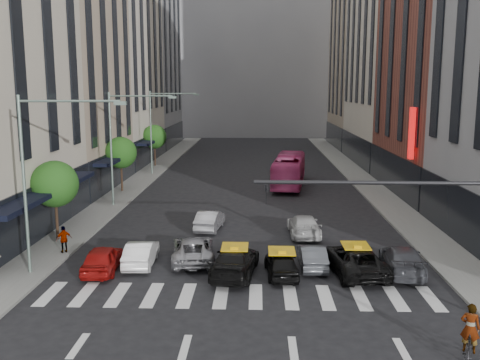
# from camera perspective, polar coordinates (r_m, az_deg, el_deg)

# --- Properties ---
(ground) EXTENTS (160.00, 160.00, 0.00)m
(ground) POSITION_cam_1_polar(r_m,az_deg,el_deg) (23.83, 0.19, -13.65)
(ground) COLOR black
(ground) RESTS_ON ground
(sidewalk_left) EXTENTS (3.00, 96.00, 0.15)m
(sidewalk_left) POSITION_cam_1_polar(r_m,az_deg,el_deg) (54.08, -11.10, -0.38)
(sidewalk_left) COLOR slate
(sidewalk_left) RESTS_ON ground
(sidewalk_right) EXTENTS (3.00, 96.00, 0.15)m
(sidewalk_right) POSITION_cam_1_polar(r_m,az_deg,el_deg) (53.80, 13.52, -0.53)
(sidewalk_right) COLOR slate
(sidewalk_right) RESTS_ON ground
(building_left_b) EXTENTS (8.00, 16.00, 24.00)m
(building_left_b) POSITION_cam_1_polar(r_m,az_deg,el_deg) (52.94, -17.98, 12.08)
(building_left_b) COLOR tan
(building_left_b) RESTS_ON ground
(building_left_c) EXTENTS (8.00, 20.00, 36.00)m
(building_left_c) POSITION_cam_1_polar(r_m,az_deg,el_deg) (70.62, -13.12, 16.50)
(building_left_c) COLOR beige
(building_left_c) RESTS_ON ground
(building_left_d) EXTENTS (8.00, 18.00, 30.00)m
(building_left_d) POSITION_cam_1_polar(r_m,az_deg,el_deg) (88.79, -9.82, 13.25)
(building_left_d) COLOR gray
(building_left_d) RESTS_ON ground
(building_right_b) EXTENTS (8.00, 18.00, 26.00)m
(building_right_b) POSITION_cam_1_polar(r_m,az_deg,el_deg) (51.63, 20.94, 13.10)
(building_right_b) COLOR brown
(building_right_b) RESTS_ON ground
(building_right_d) EXTENTS (8.00, 18.00, 28.00)m
(building_right_d) POSITION_cam_1_polar(r_m,az_deg,el_deg) (88.49, 12.87, 12.51)
(building_right_d) COLOR tan
(building_right_d) RESTS_ON ground
(building_far) EXTENTS (30.00, 10.00, 36.00)m
(building_far) POSITION_cam_1_polar(r_m,az_deg,el_deg) (107.19, 1.61, 14.38)
(building_far) COLOR gray
(building_far) RESTS_ON ground
(tree_near) EXTENTS (2.88, 2.88, 4.95)m
(tree_near) POSITION_cam_1_polar(r_m,az_deg,el_deg) (34.69, -19.16, -0.41)
(tree_near) COLOR black
(tree_near) RESTS_ON sidewalk_left
(tree_mid) EXTENTS (2.88, 2.88, 4.95)m
(tree_mid) POSITION_cam_1_polar(r_m,az_deg,el_deg) (49.79, -12.60, 2.86)
(tree_mid) COLOR black
(tree_mid) RESTS_ON sidewalk_left
(tree_far) EXTENTS (2.88, 2.88, 4.95)m
(tree_far) POSITION_cam_1_polar(r_m,az_deg,el_deg) (65.31, -9.11, 4.58)
(tree_far) COLOR black
(tree_far) RESTS_ON sidewalk_left
(streetlamp_near) EXTENTS (5.38, 0.25, 9.00)m
(streetlamp_near) POSITION_cam_1_polar(r_m,az_deg,el_deg) (28.20, -20.41, 1.90)
(streetlamp_near) COLOR gray
(streetlamp_near) RESTS_ON sidewalk_left
(streetlamp_mid) EXTENTS (5.38, 0.25, 9.00)m
(streetlamp_mid) POSITION_cam_1_polar(r_m,az_deg,el_deg) (43.34, -12.43, 4.85)
(streetlamp_mid) COLOR gray
(streetlamp_mid) RESTS_ON sidewalk_left
(streetlamp_far) EXTENTS (5.38, 0.25, 9.00)m
(streetlamp_far) POSITION_cam_1_polar(r_m,az_deg,el_deg) (58.94, -8.60, 6.23)
(streetlamp_far) COLOR gray
(streetlamp_far) RESTS_ON sidewalk_left
(traffic_signal) EXTENTS (10.10, 0.20, 6.00)m
(traffic_signal) POSITION_cam_1_polar(r_m,az_deg,el_deg) (22.57, 20.07, -3.63)
(traffic_signal) COLOR black
(traffic_signal) RESTS_ON ground
(liberty_sign) EXTENTS (0.30, 0.70, 4.00)m
(liberty_sign) POSITION_cam_1_polar(r_m,az_deg,el_deg) (43.66, 17.85, 4.77)
(liberty_sign) COLOR red
(liberty_sign) RESTS_ON ground
(car_red) EXTENTS (1.85, 4.17, 1.39)m
(car_red) POSITION_cam_1_polar(r_m,az_deg,el_deg) (29.03, -14.44, -8.13)
(car_red) COLOR maroon
(car_red) RESTS_ON ground
(car_white_front) EXTENTS (1.55, 4.07, 1.33)m
(car_white_front) POSITION_cam_1_polar(r_m,az_deg,el_deg) (29.65, -10.50, -7.67)
(car_white_front) COLOR white
(car_white_front) RESTS_ON ground
(car_silver) EXTENTS (2.86, 5.17, 1.37)m
(car_silver) POSITION_cam_1_polar(r_m,az_deg,el_deg) (29.86, -5.05, -7.37)
(car_silver) COLOR #99999E
(car_silver) RESTS_ON ground
(taxi_left) EXTENTS (2.66, 5.29, 1.47)m
(taxi_left) POSITION_cam_1_polar(r_m,az_deg,el_deg) (27.62, -0.55, -8.65)
(taxi_left) COLOR black
(taxi_left) RESTS_ON ground
(taxi_center) EXTENTS (1.82, 3.94, 1.31)m
(taxi_center) POSITION_cam_1_polar(r_m,az_deg,el_deg) (27.57, 4.46, -8.90)
(taxi_center) COLOR black
(taxi_center) RESTS_ON ground
(car_grey_mid) EXTENTS (1.40, 3.82, 1.25)m
(car_grey_mid) POSITION_cam_1_polar(r_m,az_deg,el_deg) (29.03, 7.69, -8.05)
(car_grey_mid) COLOR #45484D
(car_grey_mid) RESTS_ON ground
(taxi_right) EXTENTS (3.03, 5.54, 1.47)m
(taxi_right) POSITION_cam_1_polar(r_m,az_deg,el_deg) (28.47, 12.19, -8.32)
(taxi_right) COLOR black
(taxi_right) RESTS_ON ground
(car_grey_curb) EXTENTS (2.50, 5.04, 1.41)m
(car_grey_curb) POSITION_cam_1_polar(r_m,az_deg,el_deg) (29.21, 16.91, -8.12)
(car_grey_curb) COLOR #43444B
(car_grey_curb) RESTS_ON ground
(car_row2_left) EXTENTS (1.86, 4.17, 1.33)m
(car_row2_left) POSITION_cam_1_polar(r_m,az_deg,el_deg) (36.32, -3.25, -4.25)
(car_row2_left) COLOR #ADADB2
(car_row2_left) RESTS_ON ground
(car_row2_right) EXTENTS (2.07, 4.74, 1.36)m
(car_row2_right) POSITION_cam_1_polar(r_m,az_deg,el_deg) (35.01, 6.82, -4.82)
(car_row2_right) COLOR silver
(car_row2_right) RESTS_ON ground
(bus) EXTENTS (3.94, 11.26, 3.07)m
(bus) POSITION_cam_1_polar(r_m,az_deg,el_deg) (52.26, 5.26, 1.03)
(bus) COLOR #CF3C7D
(bus) RESTS_ON ground
(motorcycle) EXTENTS (1.16, 1.72, 0.85)m
(motorcycle) POSITION_cam_1_polar(r_m,az_deg,el_deg) (21.42, 23.21, -16.06)
(motorcycle) COLOR #232326
(motorcycle) RESTS_ON ground
(rider) EXTENTS (0.78, 0.66, 1.81)m
(rider) POSITION_cam_1_polar(r_m,az_deg,el_deg) (20.89, 23.46, -12.76)
(rider) COLOR gray
(rider) RESTS_ON motorcycle
(pedestrian_far) EXTENTS (0.96, 0.85, 1.56)m
(pedestrian_far) POSITION_cam_1_polar(r_m,az_deg,el_deg) (32.34, -18.25, -6.03)
(pedestrian_far) COLOR gray
(pedestrian_far) RESTS_ON sidewalk_left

